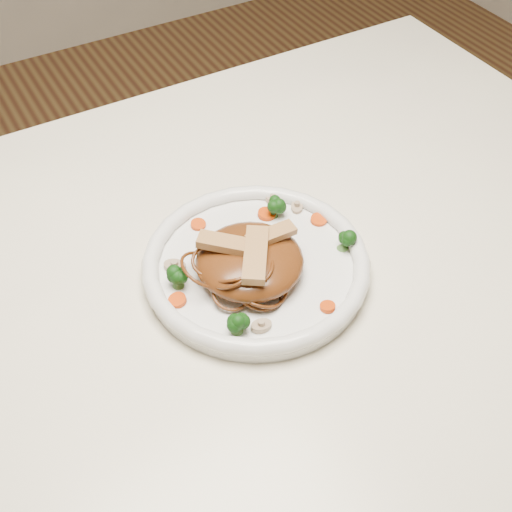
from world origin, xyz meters
TOP-DOWN VIEW (x-y plane):
  - table at (0.00, 0.00)m, footprint 1.20×0.80m
  - plate at (0.03, -0.02)m, footprint 0.30×0.30m
  - noodle_mound at (0.01, -0.03)m, footprint 0.14×0.14m
  - chicken_a at (0.04, -0.03)m, footprint 0.06×0.02m
  - chicken_b at (-0.01, -0.02)m, footprint 0.07×0.06m
  - chicken_c at (0.01, -0.05)m, footprint 0.06×0.08m
  - broccoli_0 at (0.09, 0.04)m, footprint 0.02×0.02m
  - broccoli_1 at (-0.07, -0.01)m, footprint 0.03×0.03m
  - broccoli_2 at (-0.04, -0.10)m, footprint 0.04×0.04m
  - broccoli_3 at (0.13, -0.05)m, footprint 0.03×0.03m
  - carrot_0 at (0.08, 0.04)m, footprint 0.03×0.03m
  - carrot_1 at (-0.08, -0.03)m, footprint 0.03×0.03m
  - carrot_2 at (0.13, 0.00)m, footprint 0.02×0.02m
  - carrot_3 at (-0.00, 0.07)m, footprint 0.02×0.02m
  - carrot_4 at (0.06, -0.12)m, footprint 0.02×0.02m
  - mushroom_0 at (-0.02, -0.11)m, footprint 0.03×0.03m
  - mushroom_1 at (0.12, 0.03)m, footprint 0.03×0.03m
  - mushroom_2 at (-0.06, 0.02)m, footprint 0.04×0.04m
  - mushroom_3 at (0.10, 0.06)m, footprint 0.03×0.03m

SIDE VIEW (x-z plane):
  - table at x=0.00m, z-range 0.28..1.03m
  - plate at x=0.03m, z-range 0.75..0.77m
  - carrot_0 at x=0.08m, z-range 0.77..0.77m
  - carrot_1 at x=-0.08m, z-range 0.77..0.77m
  - carrot_2 at x=0.13m, z-range 0.77..0.77m
  - carrot_3 at x=0.00m, z-range 0.77..0.77m
  - carrot_4 at x=0.06m, z-range 0.77..0.77m
  - mushroom_0 at x=-0.02m, z-range 0.77..0.77m
  - mushroom_1 at x=0.12m, z-range 0.77..0.77m
  - mushroom_2 at x=-0.06m, z-range 0.77..0.77m
  - mushroom_3 at x=0.10m, z-range 0.77..0.77m
  - broccoli_0 at x=0.09m, z-range 0.77..0.79m
  - broccoli_3 at x=0.13m, z-range 0.77..0.79m
  - broccoli_1 at x=-0.07m, z-range 0.77..0.80m
  - broccoli_2 at x=-0.04m, z-range 0.77..0.80m
  - noodle_mound at x=0.01m, z-range 0.77..0.80m
  - chicken_a at x=0.04m, z-range 0.80..0.81m
  - chicken_b at x=-0.01m, z-range 0.80..0.81m
  - chicken_c at x=0.01m, z-range 0.80..0.82m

